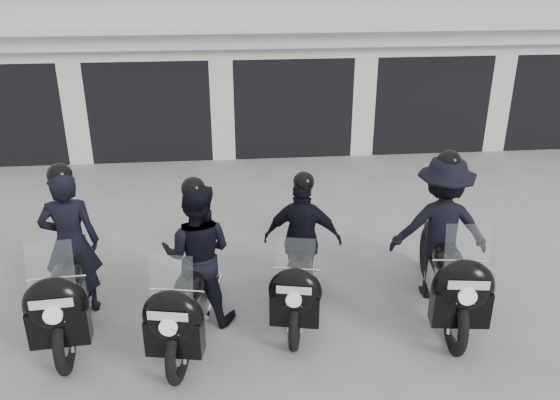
{
  "coord_description": "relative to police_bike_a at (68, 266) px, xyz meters",
  "views": [
    {
      "loc": [
        -1.47,
        -7.08,
        4.53
      ],
      "look_at": [
        -0.74,
        0.73,
        1.05
      ],
      "focal_mm": 38.0,
      "sensor_mm": 36.0,
      "label": 1
    }
  ],
  "objects": [
    {
      "name": "ground",
      "position": [
        3.47,
        0.56,
        -0.84
      ],
      "size": [
        80.0,
        80.0,
        0.0
      ],
      "primitive_type": "plane",
      "color": "gray",
      "rests_on": "ground"
    },
    {
      "name": "garage_block",
      "position": [
        3.47,
        8.62,
        0.58
      ],
      "size": [
        16.4,
        6.8,
        2.96
      ],
      "color": "silver",
      "rests_on": "ground"
    },
    {
      "name": "police_bike_a",
      "position": [
        0.0,
        0.0,
        0.0
      ],
      "size": [
        0.85,
        2.44,
        2.12
      ],
      "rotation": [
        0.0,
        0.0,
        0.08
      ],
      "color": "black",
      "rests_on": "ground"
    },
    {
      "name": "police_bike_b",
      "position": [
        1.54,
        -0.22,
        0.01
      ],
      "size": [
        1.11,
        2.3,
        2.02
      ],
      "rotation": [
        0.0,
        0.0,
        -0.19
      ],
      "color": "black",
      "rests_on": "ground"
    },
    {
      "name": "police_bike_c",
      "position": [
        2.91,
        0.17,
        -0.04
      ],
      "size": [
        1.13,
        2.15,
        1.89
      ],
      "rotation": [
        0.0,
        0.0,
        -0.21
      ],
      "color": "black",
      "rests_on": "ground"
    },
    {
      "name": "police_bike_d",
      "position": [
        4.75,
        0.08,
        0.08
      ],
      "size": [
        1.37,
        2.48,
        2.16
      ],
      "rotation": [
        0.0,
        0.0,
        -0.13
      ],
      "color": "black",
      "rests_on": "ground"
    }
  ]
}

